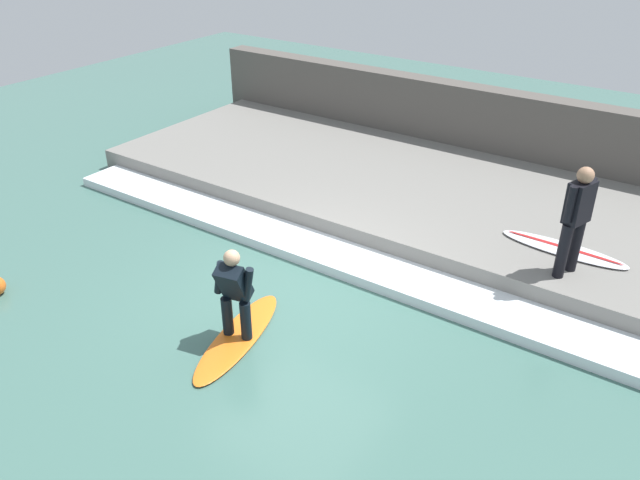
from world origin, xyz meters
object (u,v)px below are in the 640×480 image
Objects in this scene: surfer_riding at (234,290)px; surfer_waiting_near at (576,216)px; surfboard_waiting_near at (563,249)px; surfboard_riding at (238,337)px.

surfer_waiting_near is at bearing -43.59° from surfer_riding.
surfer_riding is at bearing 136.41° from surfer_waiting_near.
surfboard_riding is at bearing 142.86° from surfboard_waiting_near.
surfer_riding is 5.06m from surfboard_waiting_near.
surfer_riding is 0.80× the size of surfer_waiting_near.
surfer_waiting_near is 0.85× the size of surfboard_waiting_near.
surfboard_waiting_near is at bearing -37.14° from surfer_riding.
surfer_waiting_near is (3.40, -3.24, 0.56)m from surfer_riding.
surfer_waiting_near reaches higher than surfboard_riding.
surfboard_riding is 4.87m from surfer_waiting_near.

